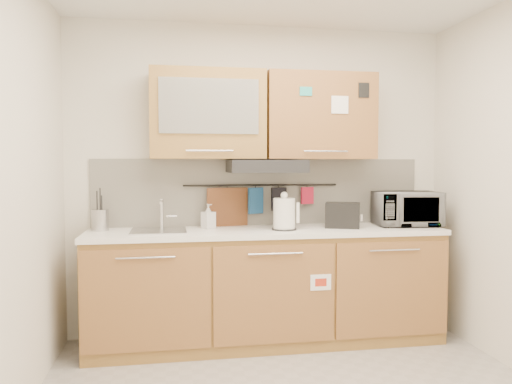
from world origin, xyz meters
name	(u,v)px	position (x,y,z in m)	size (l,w,h in m)	color
wall_back	(260,180)	(0.00, 1.50, 1.30)	(3.20, 3.20, 0.00)	silver
wall_left	(1,192)	(-1.60, 0.00, 1.30)	(3.00, 3.00, 0.00)	silver
base_cabinet	(267,293)	(0.00, 1.19, 0.41)	(2.80, 0.64, 0.88)	#A67B3B
countertop	(267,232)	(0.00, 1.19, 0.90)	(2.82, 0.62, 0.04)	white
backsplash	(261,192)	(0.00, 1.49, 1.20)	(2.80, 0.02, 0.56)	silver
upper_cabinets	(264,116)	(0.00, 1.32, 1.83)	(1.82, 0.37, 0.70)	#A67B3B
range_hood	(266,166)	(0.00, 1.25, 1.42)	(0.60, 0.46, 0.10)	black
sink	(159,231)	(-0.85, 1.21, 0.92)	(0.42, 0.40, 0.26)	silver
utensil_rail	(261,185)	(0.00, 1.45, 1.26)	(0.02, 0.02, 1.30)	black
utensil_crock	(100,220)	(-1.30, 1.32, 1.01)	(0.17, 0.17, 0.33)	#B0AFB4
kettle	(284,215)	(0.12, 1.12, 1.04)	(0.22, 0.20, 0.30)	silver
toaster	(343,215)	(0.62, 1.17, 1.03)	(0.31, 0.25, 0.21)	black
microwave	(407,209)	(1.20, 1.21, 1.06)	(0.52, 0.35, 0.29)	#999999
soap_bottle	(208,216)	(-0.46, 1.32, 1.02)	(0.09, 0.09, 0.20)	#999999
cutting_board	(227,213)	(-0.29, 1.44, 1.03)	(0.35, 0.03, 0.43)	brown
oven_mitt	(256,201)	(-0.05, 1.44, 1.13)	(0.13, 0.03, 0.22)	navy
dark_pouch	(279,199)	(0.15, 1.44, 1.14)	(0.13, 0.04, 0.20)	black
pot_holder	(307,196)	(0.40, 1.44, 1.17)	(0.12, 0.02, 0.14)	#B51834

